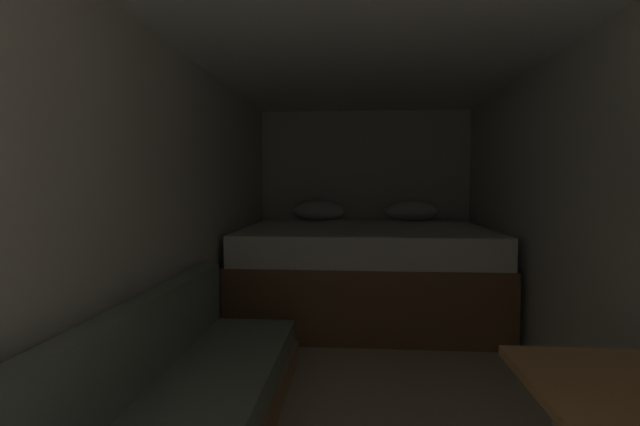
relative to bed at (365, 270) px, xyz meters
name	(u,v)px	position (x,y,z in m)	size (l,w,h in m)	color
ground_plane	(369,402)	(0.00, -1.72, -0.40)	(7.29, 7.29, 0.00)	beige
wall_back	(364,202)	(0.00, 0.95, 0.57)	(2.33, 0.05, 1.96)	silver
wall_left	(160,220)	(-1.14, -1.72, 0.57)	(0.05, 5.29, 1.96)	silver
wall_right	(596,222)	(1.14, -1.72, 0.57)	(0.05, 5.29, 1.96)	silver
ceiling_slab	(372,26)	(0.00, -1.72, 1.58)	(2.33, 5.29, 0.05)	white
bed	(365,270)	(0.00, 0.00, 0.00)	(2.11, 1.77, 0.99)	brown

